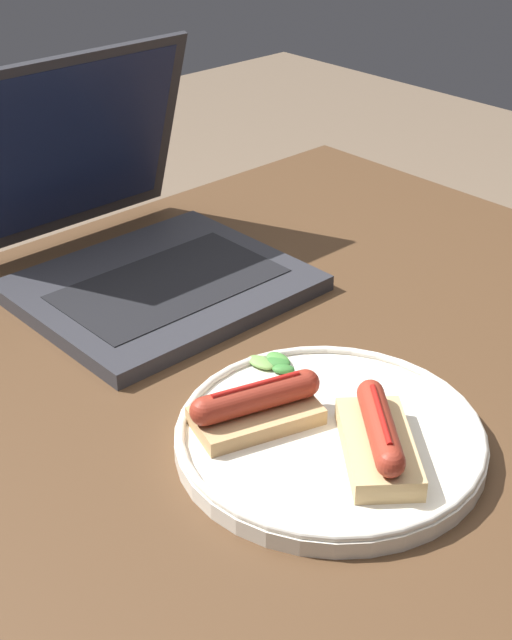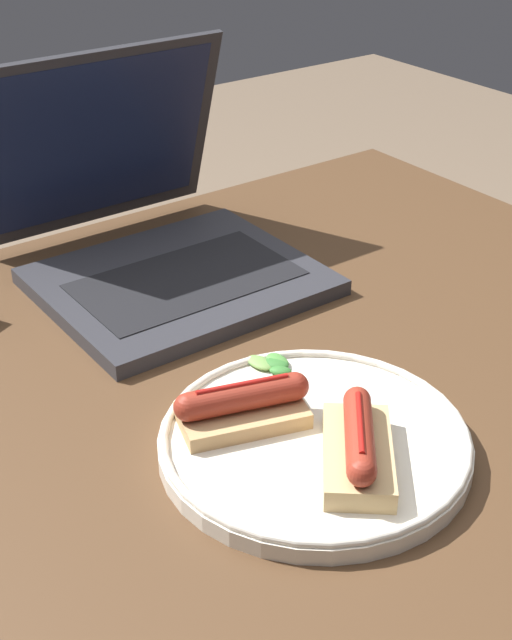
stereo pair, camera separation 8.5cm
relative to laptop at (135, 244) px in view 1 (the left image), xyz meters
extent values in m
cube|color=#4C331E|center=(-0.07, -0.25, -0.06)|extent=(1.15, 0.85, 0.04)
cylinder|color=#4C331E|center=(0.41, 0.08, -0.42)|extent=(0.05, 0.05, 0.67)
cube|color=#2D2D33|center=(0.00, -0.05, -0.04)|extent=(0.30, 0.25, 0.02)
cube|color=black|center=(0.00, -0.06, -0.03)|extent=(0.25, 0.14, 0.00)
cube|color=#2D2D33|center=(0.00, 0.12, 0.09)|extent=(0.30, 0.08, 0.23)
cube|color=#192347|center=(0.00, 0.11, 0.09)|extent=(0.27, 0.07, 0.20)
cylinder|color=silver|center=(-0.06, -0.37, -0.04)|extent=(0.27, 0.27, 0.02)
torus|color=silver|center=(-0.06, -0.37, -0.03)|extent=(0.27, 0.27, 0.01)
cube|color=tan|center=(-0.10, -0.32, -0.02)|extent=(0.12, 0.09, 0.01)
cylinder|color=maroon|center=(-0.10, -0.32, 0.00)|extent=(0.10, 0.05, 0.03)
sphere|color=maroon|center=(-0.05, -0.33, 0.00)|extent=(0.03, 0.03, 0.03)
sphere|color=maroon|center=(-0.15, -0.30, 0.00)|extent=(0.03, 0.03, 0.03)
cylinder|color=red|center=(-0.10, -0.32, 0.01)|extent=(0.08, 0.03, 0.01)
cube|color=tan|center=(-0.06, -0.42, -0.02)|extent=(0.12, 0.13, 0.02)
cylinder|color=maroon|center=(-0.06, -0.42, 0.00)|extent=(0.08, 0.09, 0.02)
sphere|color=maroon|center=(-0.03, -0.38, 0.00)|extent=(0.02, 0.02, 0.02)
sphere|color=maroon|center=(-0.09, -0.45, 0.00)|extent=(0.02, 0.02, 0.02)
cylinder|color=red|center=(-0.06, -0.42, 0.01)|extent=(0.05, 0.06, 0.01)
ellipsoid|color=#387A33|center=(-0.03, -0.27, -0.03)|extent=(0.02, 0.02, 0.01)
ellipsoid|color=#709E4C|center=(-0.05, -0.30, -0.03)|extent=(0.03, 0.02, 0.01)
ellipsoid|color=#387A33|center=(-0.04, -0.31, -0.03)|extent=(0.03, 0.03, 0.01)
ellipsoid|color=#387A33|center=(-0.02, -0.26, -0.03)|extent=(0.03, 0.03, 0.01)
ellipsoid|color=#709E4C|center=(-0.03, -0.25, -0.03)|extent=(0.02, 0.03, 0.01)
ellipsoid|color=#2D662D|center=(-0.04, -0.25, -0.03)|extent=(0.02, 0.02, 0.01)
ellipsoid|color=#4C8E3D|center=(-0.02, -0.26, -0.03)|extent=(0.02, 0.03, 0.01)
camera|label=1|loc=(-0.53, -0.78, 0.44)|focal=50.00mm
camera|label=2|loc=(-0.46, -0.83, 0.44)|focal=50.00mm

